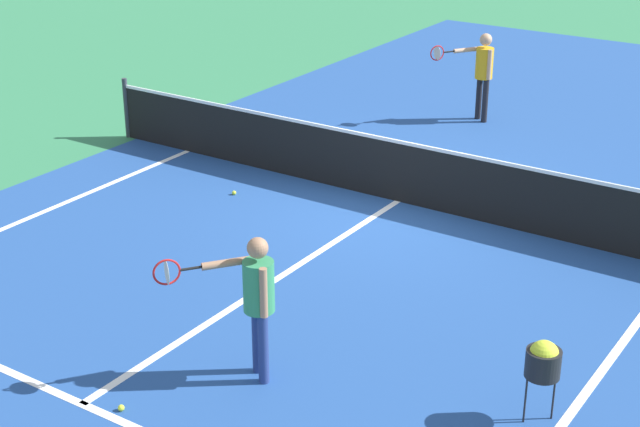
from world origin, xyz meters
The scene contains 10 objects.
ground_plane centered at (0.00, 0.00, 0.00)m, with size 60.00×60.00×0.00m, color #337F51.
court_surface_inbounds centered at (0.00, 0.00, 0.00)m, with size 10.62×24.40×0.00m, color #234C93.
line_service_near centered at (0.00, -6.40, 0.00)m, with size 8.22×0.10×0.01m, color white.
line_center_service centered at (0.00, -3.20, 0.00)m, with size 0.10×6.40×0.01m, color white.
net centered at (0.00, 0.00, 0.49)m, with size 11.08×0.09×1.07m.
player_near centered at (1.16, -5.03, 0.98)m, with size 0.94×0.88×1.59m.
player_far centered at (-0.70, 4.34, 1.02)m, with size 0.93×0.94×1.64m.
ball_hopper centered at (3.88, -4.15, 0.68)m, with size 0.34×0.34×0.87m.
tennis_ball_mid_court centered at (0.40, -6.26, 0.03)m, with size 0.07×0.07×0.07m, color #CCE033.
tennis_ball_near_net centered at (-2.21, -1.15, 0.03)m, with size 0.07×0.07×0.07m, color #CCE033.
Camera 1 is at (6.50, -11.92, 5.54)m, focal length 54.86 mm.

